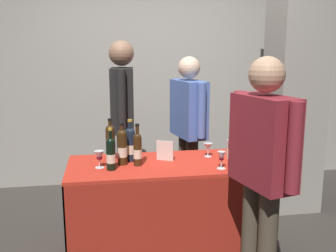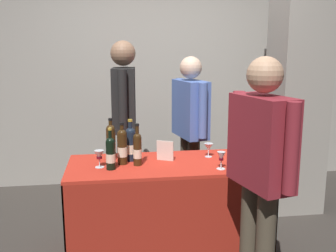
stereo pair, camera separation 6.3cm
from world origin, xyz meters
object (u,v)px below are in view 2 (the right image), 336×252
at_px(tasting_table, 168,190).
at_px(wine_glass_near_taster, 209,147).
at_px(wine_glass_near_vendor, 99,156).
at_px(wine_glass_mid, 221,157).
at_px(taster_foreground_right, 261,160).
at_px(display_bottle_0, 233,149).
at_px(concrete_pillar, 299,71).
at_px(featured_wine_bottle, 131,143).
at_px(vendor_presenter, 124,113).
at_px(flower_vase, 234,145).

height_order(tasting_table, wine_glass_near_taster, wine_glass_near_taster).
bearing_deg(wine_glass_near_vendor, wine_glass_mid, -10.86).
distance_m(wine_glass_near_vendor, wine_glass_mid, 0.93).
distance_m(wine_glass_mid, taster_foreground_right, 0.56).
distance_m(wine_glass_mid, wine_glass_near_taster, 0.34).
bearing_deg(display_bottle_0, concrete_pillar, 42.76).
distance_m(tasting_table, wine_glass_mid, 0.54).
bearing_deg(featured_wine_bottle, vendor_presenter, 92.39).
xyz_separation_m(wine_glass_near_taster, flower_vase, (0.20, -0.07, 0.03)).
xyz_separation_m(wine_glass_mid, vendor_presenter, (-0.69, 0.95, 0.20)).
xyz_separation_m(tasting_table, wine_glass_near_vendor, (-0.54, -0.04, 0.32)).
height_order(featured_wine_bottle, wine_glass_mid, featured_wine_bottle).
height_order(flower_vase, taster_foreground_right, taster_foreground_right).
xyz_separation_m(wine_glass_mid, flower_vase, (0.18, 0.27, 0.02)).
relative_size(concrete_pillar, wine_glass_mid, 21.02).
relative_size(wine_glass_near_taster, taster_foreground_right, 0.07).
distance_m(display_bottle_0, flower_vase, 0.25).
bearing_deg(featured_wine_bottle, tasting_table, -19.81).
relative_size(display_bottle_0, wine_glass_near_taster, 2.84).
relative_size(wine_glass_near_taster, vendor_presenter, 0.07).
bearing_deg(vendor_presenter, concrete_pillar, 92.58).
distance_m(featured_wine_bottle, flower_vase, 0.85).
distance_m(display_bottle_0, wine_glass_mid, 0.12).
height_order(tasting_table, taster_foreground_right, taster_foreground_right).
height_order(tasting_table, vendor_presenter, vendor_presenter).
bearing_deg(featured_wine_bottle, display_bottle_0, -20.20).
bearing_deg(concrete_pillar, taster_foreground_right, -123.18).
relative_size(concrete_pillar, tasting_table, 1.78).
relative_size(tasting_table, featured_wine_bottle, 4.63).
bearing_deg(display_bottle_0, taster_foreground_right, -91.04).
bearing_deg(wine_glass_near_taster, featured_wine_bottle, -178.43).
height_order(wine_glass_near_vendor, taster_foreground_right, taster_foreground_right).
relative_size(tasting_table, wine_glass_near_vendor, 11.85).
xyz_separation_m(display_bottle_0, wine_glass_mid, (-0.11, -0.04, -0.05)).
bearing_deg(wine_glass_near_vendor, taster_foreground_right, -35.11).
relative_size(wine_glass_mid, vendor_presenter, 0.08).
relative_size(tasting_table, flower_vase, 4.17).
height_order(display_bottle_0, wine_glass_mid, display_bottle_0).
bearing_deg(wine_glass_near_vendor, featured_wine_bottle, 30.87).
bearing_deg(wine_glass_mid, concrete_pillar, 40.95).
xyz_separation_m(concrete_pillar, wine_glass_near_taster, (-1.04, -0.55, -0.59)).
height_order(flower_vase, vendor_presenter, vendor_presenter).
height_order(wine_glass_mid, taster_foreground_right, taster_foreground_right).
height_order(featured_wine_bottle, vendor_presenter, vendor_presenter).
relative_size(display_bottle_0, taster_foreground_right, 0.21).
distance_m(concrete_pillar, wine_glass_mid, 1.48).
bearing_deg(concrete_pillar, wine_glass_near_vendor, -159.73).
relative_size(wine_glass_near_vendor, taster_foreground_right, 0.08).
distance_m(wine_glass_near_taster, taster_foreground_right, 0.89).
distance_m(display_bottle_0, vendor_presenter, 1.22).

